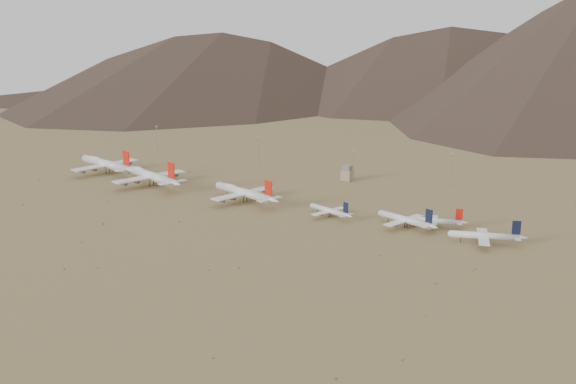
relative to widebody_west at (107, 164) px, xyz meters
The scene contains 14 objects.
ground 154.33m from the widebody_west, 13.37° to the right, with size 3000.00×3000.00×0.00m, color #9E8251.
widebody_west is the anchor object (origin of this frame).
widebody_centre 61.08m from the widebody_west, 11.42° to the right, with size 75.79×60.04×23.16m.
widebody_east 148.56m from the widebody_west, ahead, with size 65.88×51.96×19.98m.
narrowbody_a 218.06m from the widebody_west, ahead, with size 37.79×28.00×12.81m.
narrowbody_b 269.66m from the widebody_west, ahead, with size 45.98×34.01×15.54m.
narrowbody_c 284.76m from the widebody_west, ahead, with size 38.93×28.95×13.29m.
narrowbody_d 321.85m from the widebody_west, ahead, with size 43.83×32.79×15.16m.
control_tower 198.76m from the widebody_west, 25.12° to the left, with size 8.00×8.00×12.00m.
mast_far_west 87.11m from the widebody_west, 103.79° to the left, with size 2.00×0.60×25.70m.
mast_west 128.09m from the widebody_west, 45.76° to the left, with size 2.00×0.60×25.70m.
mast_centre 203.47m from the widebody_west, 23.74° to the left, with size 2.00×0.60×25.70m.
mast_east 279.21m from the widebody_west, 23.54° to the left, with size 2.00×0.60×25.70m.
desert_scrub 183.83m from the widebody_west, 38.11° to the right, with size 397.12×170.55×0.96m.
Camera 1 is at (286.70, -377.32, 137.37)m, focal length 45.00 mm.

